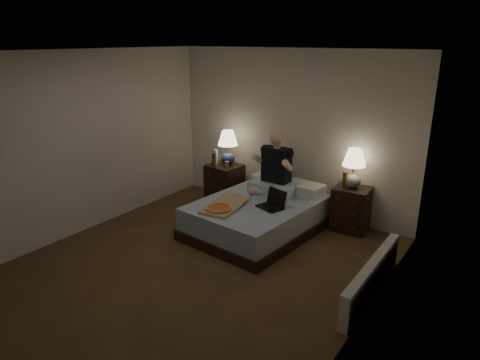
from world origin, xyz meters
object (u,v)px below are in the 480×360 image
Objects in this scene: lamp_right at (354,168)px; beer_bottle_left at (214,160)px; bed at (257,217)px; beer_bottle_right at (345,180)px; pizza_box at (219,209)px; nightstand_left at (225,184)px; person at (275,162)px; radiator at (372,278)px; lamp_left at (228,147)px; nightstand_right at (351,209)px; soda_can at (227,164)px; laptop at (270,200)px; water_bottle at (216,157)px.

lamp_right reaches higher than beer_bottle_left.
beer_bottle_right is (0.95, 0.76, 0.52)m from bed.
nightstand_left is at bearing 115.81° from pizza_box.
beer_bottle_left is 1.11m from person.
pizza_box is 0.47× the size of radiator.
pizza_box is at bearing -51.49° from nightstand_left.
lamp_left is 0.33m from beer_bottle_left.
lamp_right reaches higher than nightstand_right.
soda_can is (-1.97, -0.30, 0.40)m from nightstand_right.
lamp_right is (2.06, 0.14, -0.03)m from lamp_left.
nightstand_right is 1.87× the size of laptop.
bed reaches higher than radiator.
lamp_left is (-2.07, -0.14, 0.63)m from nightstand_right.
nightstand_right is at bearing 8.74° from soda_can.
beer_bottle_right is at bearing 43.66° from bed.
lamp_right is at bearing 43.70° from bed.
nightstand_left is 0.49m from beer_bottle_left.
nightstand_left is 2.91× the size of beer_bottle_left.
nightstand_right is 2.24m from beer_bottle_left.
lamp_right reaches higher than soda_can.
beer_bottle_right is (2.05, 0.34, -0.03)m from beer_bottle_left.
radiator is at bearing 0.20° from laptop.
water_bottle is 3.29m from radiator.
soda_can is 0.43× the size of beer_bottle_left.
nightstand_left is 2.17m from lamp_right.
soda_can is at bearing -59.36° from lamp_left.
nightstand_left is 3.15m from radiator.
laptop is (1.42, -0.66, -0.22)m from water_bottle.
lamp_left is 0.25m from water_bottle.
bed is at bearing -89.80° from person.
nightstand_right is 2.04m from soda_can.
nightstand_right is at bearing 0.00° from lamp_right.
lamp_right is (1.04, 0.83, 0.69)m from bed.
lamp_left is 1.05m from person.
radiator is (2.87, -1.33, -0.75)m from lamp_left.
lamp_left is 2.06m from lamp_right.
lamp_left is at bearing 120.64° from soda_can.
soda_can is 0.22m from beer_bottle_left.
soda_can is 0.29× the size of laptop.
lamp_left is (-1.02, 0.69, 0.72)m from bed.
nightstand_left is at bearing -103.84° from lamp_left.
bed is at bearing -145.53° from nightstand_right.
nightstand_left is 0.42× the size of radiator.
lamp_right is 1.95m from pizza_box.
lamp_right is 2.22m from water_bottle.
bed is 7.33× the size of water_bottle.
beer_bottle_right is at bearing 9.35° from beer_bottle_left.
lamp_right is 0.74× the size of pizza_box.
water_bottle is at bearing -172.93° from lamp_right.
soda_can is at bearing 113.74° from pizza_box.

